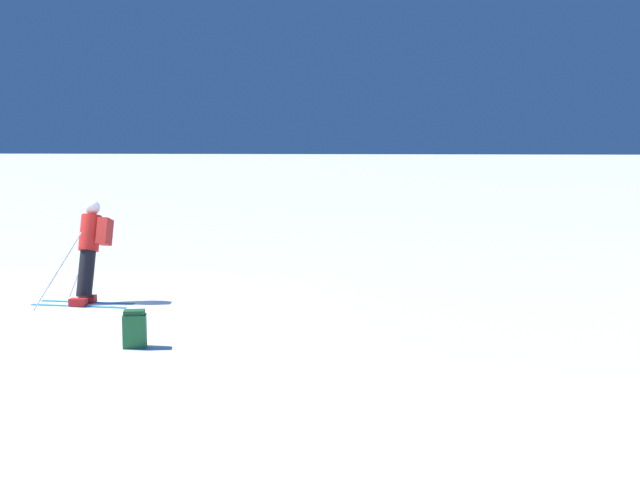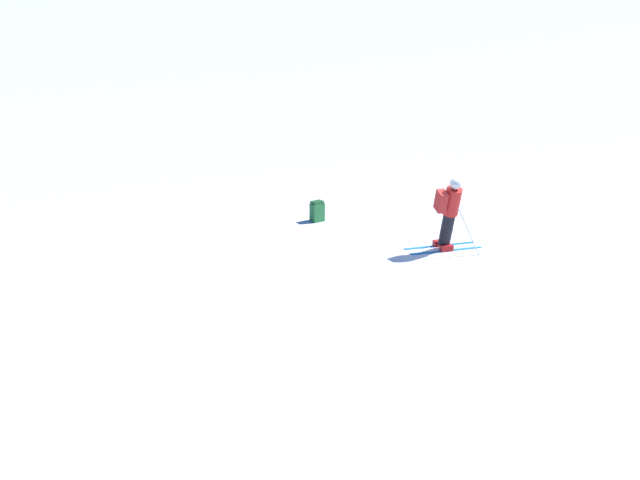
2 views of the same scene
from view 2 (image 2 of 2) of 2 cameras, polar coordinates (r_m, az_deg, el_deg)
The scene contains 3 objects.
ground_plane at distance 19.78m, azimuth 7.51°, elevation -0.32°, with size 300.00×300.00×0.00m, color white.
skier at distance 19.03m, azimuth 8.27°, elevation 1.91°, with size 1.28×1.69×1.75m.
spare_backpack at distance 21.23m, azimuth -0.18°, elevation 1.84°, with size 0.28×0.34×0.50m.
Camera 2 is at (-16.26, 9.34, 6.29)m, focal length 50.00 mm.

